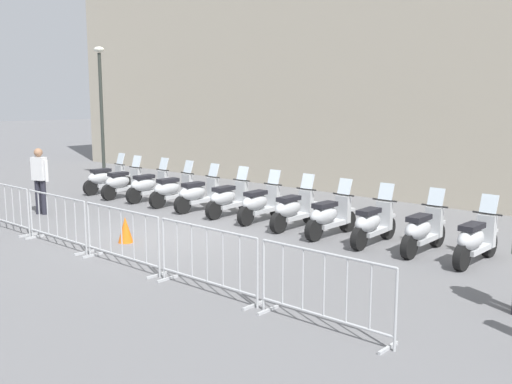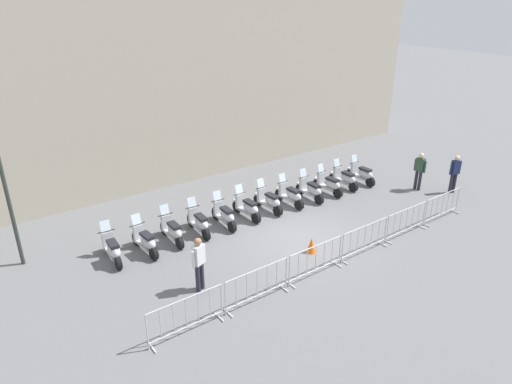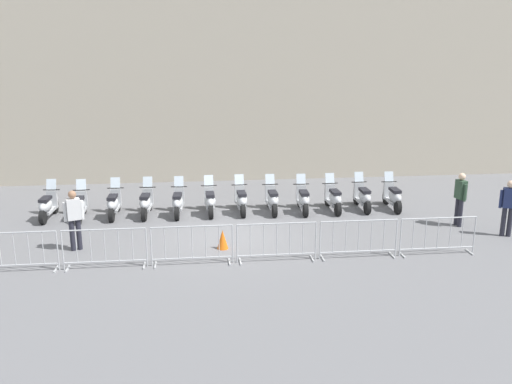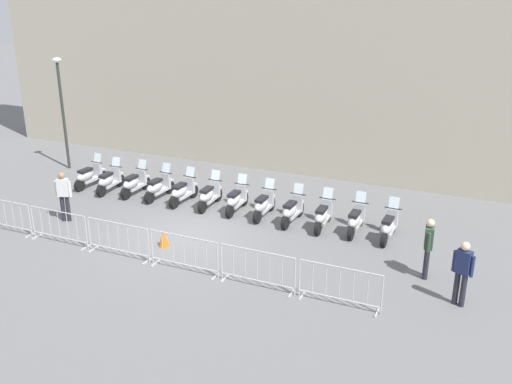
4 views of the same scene
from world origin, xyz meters
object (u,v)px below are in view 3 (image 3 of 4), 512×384
Objects in this scene: motorcycle_4 at (178,202)px; motorcycle_7 at (272,200)px; motorcycle_5 at (210,201)px; motorcycle_0 at (48,206)px; motorcycle_1 at (80,206)px; motorcycle_3 at (146,203)px; officer_near_row_end at (74,217)px; motorcycle_8 at (303,200)px; barrier_segment_4 at (358,239)px; motorcycle_6 at (241,200)px; motorcycle_11 at (393,197)px; barrier_segment_0 at (15,252)px; barrier_segment_2 at (192,246)px; barrier_segment_3 at (277,242)px; motorcycle_9 at (334,199)px; traffic_cone at (223,239)px; motorcycle_2 at (114,204)px; barrier_segment_5 at (438,236)px; barrier_segment_1 at (105,249)px; officer_mid_plaza at (460,196)px; motorcycle_10 at (363,197)px; officer_by_barriers at (509,205)px.

motorcycle_4 and motorcycle_7 have the same top height.
motorcycle_0 is at bearing -170.82° from motorcycle_5.
motorcycle_1 is 2.14m from motorcycle_3.
officer_near_row_end is at bearing -72.16° from motorcycle_1.
motorcycle_8 is 4.40m from barrier_segment_4.
motorcycle_6 is 1.00× the size of motorcycle_11.
officer_near_row_end is at bearing -148.42° from motorcycle_8.
motorcycle_3 is at bearing 66.32° from barrier_segment_0.
barrier_segment_2 is 3.59m from officer_near_row_end.
barrier_segment_3 is (6.55, -3.34, 0.07)m from motorcycle_1.
motorcycle_7 is 0.81× the size of barrier_segment_2.
motorcycle_6 is at bearing -173.43° from motorcycle_9.
traffic_cone is at bearing -110.21° from motorcycle_7.
barrier_segment_2 is (-1.99, -4.80, 0.07)m from motorcycle_7.
motorcycle_11 is at bearing 8.39° from motorcycle_2.
motorcycle_0 is 7.51m from motorcycle_7.
barrier_segment_4 is (-1.82, -4.71, 0.07)m from motorcycle_11.
motorcycle_7 is (1.07, 0.11, 0.00)m from motorcycle_6.
motorcycle_7 reaches higher than barrier_segment_0.
motorcycle_2 is at bearing -171.01° from motorcycle_3.
motorcycle_4 is 3.22m from motorcycle_7.
motorcycle_1 is at bearing 166.50° from barrier_segment_5.
barrier_segment_2 is 2.23m from barrier_segment_3.
motorcycle_3 is 5.88m from barrier_segment_3.
motorcycle_4 is 3.62m from traffic_cone.
motorcycle_2 is 2.14m from motorcycle_4.
motorcycle_0 is at bearing 156.61° from barrier_segment_3.
barrier_segment_0 is (-3.21, -5.02, 0.07)m from motorcycle_4.
motorcycle_5 reaches higher than traffic_cone.
motorcycle_7 is 5.20m from barrier_segment_2.
motorcycle_0 is 0.81× the size of barrier_segment_3.
motorcycle_4 and motorcycle_5 have the same top height.
traffic_cone is (2.86, 1.56, -0.25)m from barrier_segment_1.
officer_near_row_end is at bearing -54.22° from motorcycle_0.
officer_mid_plaza is at bearing -8.41° from motorcycle_6.
motorcycle_6 is (5.27, 1.00, 0.00)m from motorcycle_1.
officer_near_row_end is (-5.65, 0.54, 0.46)m from barrier_segment_3.
barrier_segment_2 is at bearing -155.37° from officer_mid_plaza.
motorcycle_10 reaches higher than barrier_segment_5.
barrier_segment_0 is at bearing -120.79° from officer_near_row_end.
motorcycle_5 and motorcycle_7 have the same top height.
motorcycle_8 and motorcycle_10 have the same top height.
motorcycle_6 is 7.59m from barrier_segment_0.
motorcycle_2 is at bearing -171.46° from motorcycle_7.
motorcycle_9 is at bearing 154.76° from officer_by_barriers.
motorcycle_5 is at bearing 103.59° from traffic_cone.
motorcycle_0 is 13.42m from officer_mid_plaza.
motorcycle_5 is (5.30, 0.86, 0.00)m from motorcycle_0.
motorcycle_7 is 1.00× the size of motorcycle_10.
barrier_segment_1 is 11.73m from officer_by_barriers.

